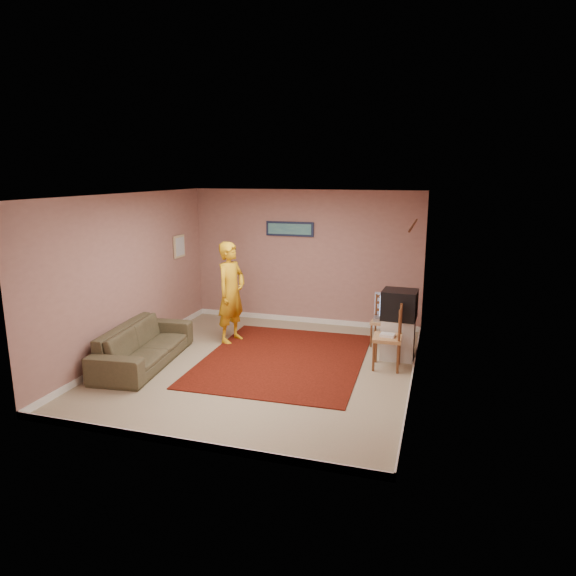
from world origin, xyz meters
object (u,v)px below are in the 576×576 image
(chair_a, at_px, (384,316))
(chair_b, at_px, (388,330))
(crt_tv, at_px, (399,305))
(person, at_px, (231,292))
(sofa, at_px, (144,345))
(tv_cabinet, at_px, (398,338))

(chair_a, relative_size, chair_b, 0.88)
(crt_tv, relative_size, person, 0.32)
(chair_a, relative_size, person, 0.27)
(crt_tv, distance_m, chair_a, 0.71)
(crt_tv, xyz_separation_m, sofa, (-3.74, -1.40, -0.58))
(chair_a, xyz_separation_m, person, (-2.57, -0.54, 0.36))
(tv_cabinet, height_order, person, person)
(crt_tv, relative_size, sofa, 0.27)
(chair_b, distance_m, sofa, 3.75)
(tv_cabinet, height_order, chair_a, chair_a)
(person, bearing_deg, crt_tv, -75.61)
(tv_cabinet, height_order, chair_b, chair_b)
(tv_cabinet, relative_size, person, 0.37)
(chair_b, height_order, sofa, chair_b)
(person, bearing_deg, sofa, 162.19)
(tv_cabinet, xyz_separation_m, chair_b, (-0.12, -0.49, 0.27))
(crt_tv, xyz_separation_m, chair_a, (-0.29, 0.54, -0.36))
(crt_tv, bearing_deg, tv_cabinet, 0.00)
(crt_tv, bearing_deg, chair_a, 121.00)
(chair_b, relative_size, sofa, 0.25)
(crt_tv, distance_m, chair_b, 0.58)
(chair_b, bearing_deg, crt_tv, 165.04)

